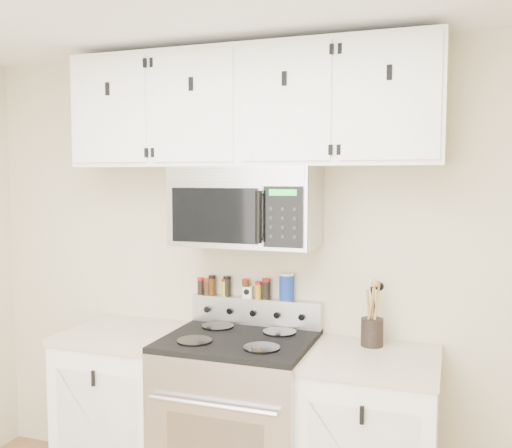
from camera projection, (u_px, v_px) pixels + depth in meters
The scene contains 19 objects.
back_wall at pixel (258, 271), 3.25m from camera, with size 3.50×0.01×2.50m, color beige.
range at pixel (239, 423), 3.01m from camera, with size 0.76×0.65×1.10m.
base_cabinet_left at pixel (128, 408), 3.26m from camera, with size 0.64×0.62×0.92m.
base_cabinet_right at pixel (371, 446), 2.81m from camera, with size 0.64×0.62×0.92m.
microwave at pixel (247, 206), 3.04m from camera, with size 0.76×0.44×0.42m.
upper_cabinets at pixel (248, 108), 3.02m from camera, with size 2.00×0.35×0.62m.
utensil_crock at pixel (372, 330), 2.92m from camera, with size 0.11×0.11×0.33m.
kitchen_timer at pixel (248, 292), 3.24m from camera, with size 0.05×0.04×0.06m, color white.
salt_canister at pixel (287, 287), 3.16m from camera, with size 0.08×0.08×0.15m.
spice_jar_0 at pixel (201, 286), 3.34m from camera, with size 0.04×0.04×0.10m.
spice_jar_1 at pixel (207, 287), 3.32m from camera, with size 0.04×0.04×0.09m.
spice_jar_2 at pixel (212, 285), 3.31m from camera, with size 0.04×0.04×0.11m.
spice_jar_3 at pixel (225, 287), 3.29m from camera, with size 0.04×0.04×0.10m.
spice_jar_4 at pixel (227, 286), 3.28m from camera, with size 0.04×0.04×0.11m.
spice_jar_5 at pixel (246, 288), 3.24m from camera, with size 0.04×0.04×0.11m.
spice_jar_6 at pixel (258, 290), 3.22m from camera, with size 0.04×0.04×0.10m.
spice_jar_7 at pixel (266, 289), 3.20m from camera, with size 0.05×0.05×0.12m.
spice_jar_8 at pixel (285, 291), 3.17m from camera, with size 0.04×0.04×0.11m.
spice_jar_9 at pixel (286, 292), 3.17m from camera, with size 0.04×0.04×0.09m.
Camera 1 is at (1.04, -1.29, 1.79)m, focal length 40.00 mm.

